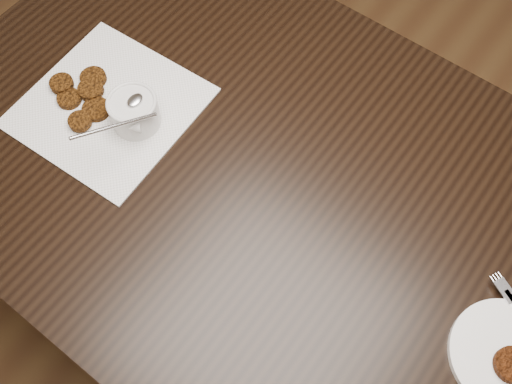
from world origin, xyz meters
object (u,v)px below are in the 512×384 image
napkin (109,107)px  table (264,248)px  plate_with_patty (509,355)px  sauce_ramekin (131,101)px

napkin → table: bearing=9.6°
napkin → plate_with_patty: (0.90, 0.03, 0.01)m
napkin → sauce_ramekin: size_ratio=2.44×
napkin → plate_with_patty: plate_with_patty is taller
table → napkin: size_ratio=4.44×
napkin → sauce_ramekin: sauce_ramekin is taller
table → napkin: napkin is taller
sauce_ramekin → plate_with_patty: 0.83m
table → plate_with_patty: plate_with_patty is taller
table → sauce_ramekin: sauce_ramekin is taller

